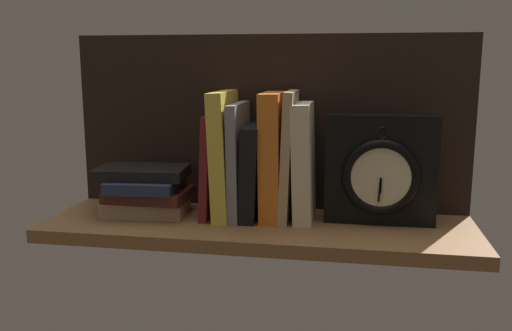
{
  "coord_description": "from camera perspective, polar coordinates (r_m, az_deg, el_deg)",
  "views": [
    {
      "loc": [
        17.63,
        -100.7,
        30.54
      ],
      "look_at": [
        -1.1,
        3.84,
        10.36
      ],
      "focal_mm": 38.48,
      "sensor_mm": 36.0,
      "label": 1
    }
  ],
  "objects": [
    {
      "name": "ground_plane",
      "position": [
        1.07,
        0.22,
        -6.52
      ],
      "size": [
        82.44,
        25.52,
        2.5
      ],
      "primitive_type": "cube",
      "color": "brown"
    },
    {
      "name": "book_stack_side",
      "position": [
        1.13,
        -11.4,
        -2.53
      ],
      "size": [
        19.07,
        14.57,
        9.63
      ],
      "color": "#9E8966",
      "rests_on": "ground_plane"
    },
    {
      "name": "book_maroon_dawkins",
      "position": [
        1.1,
        -4.55,
        0.06
      ],
      "size": [
        2.49,
        13.97,
        20.42
      ],
      "primitive_type": "cube",
      "rotation": [
        0.0,
        0.04,
        0.0
      ],
      "color": "maroon",
      "rests_on": "ground_plane"
    },
    {
      "name": "book_black_skeptic",
      "position": [
        1.08,
        -0.28,
        -0.61
      ],
      "size": [
        3.97,
        14.06,
        18.45
      ],
      "primitive_type": "cube",
      "rotation": [
        0.0,
        0.04,
        0.0
      ],
      "color": "black",
      "rests_on": "ground_plane"
    },
    {
      "name": "book_cream_twain",
      "position": [
        1.07,
        4.97,
        0.38
      ],
      "size": [
        4.28,
        12.69,
        22.89
      ],
      "primitive_type": "cube",
      "rotation": [
        0.0,
        -0.04,
        0.0
      ],
      "color": "beige",
      "rests_on": "ground_plane"
    },
    {
      "name": "book_orange_pandolfini",
      "position": [
        1.07,
        1.75,
        0.99
      ],
      "size": [
        4.26,
        12.52,
        24.76
      ],
      "primitive_type": "cube",
      "rotation": [
        0.0,
        -0.01,
        0.0
      ],
      "color": "orange",
      "rests_on": "ground_plane"
    },
    {
      "name": "back_panel",
      "position": [
        1.15,
        1.27,
        4.5
      ],
      "size": [
        82.44,
        1.2,
        36.04
      ],
      "primitive_type": "cube",
      "color": "black",
      "rests_on": "ground_plane"
    },
    {
      "name": "book_yellow_seinlanguage",
      "position": [
        1.09,
        -3.22,
        1.17
      ],
      "size": [
        4.0,
        15.45,
        24.95
      ],
      "primitive_type": "cube",
      "rotation": [
        0.0,
        -0.04,
        0.0
      ],
      "color": "gold",
      "rests_on": "ground_plane"
    },
    {
      "name": "book_tan_shortstories",
      "position": [
        1.07,
        3.42,
        1.02
      ],
      "size": [
        2.62,
        12.58,
        25.09
      ],
      "primitive_type": "cube",
      "rotation": [
        0.0,
        0.03,
        0.0
      ],
      "color": "tan",
      "rests_on": "ground_plane"
    },
    {
      "name": "framed_clock",
      "position": [
        1.06,
        12.81,
        -0.54
      ],
      "size": [
        20.76,
        6.11,
        20.76
      ],
      "color": "black",
      "rests_on": "ground_plane"
    },
    {
      "name": "book_gray_chess",
      "position": [
        1.09,
        -1.78,
        0.54
      ],
      "size": [
        2.25,
        14.9,
        22.6
      ],
      "primitive_type": "cube",
      "rotation": [
        0.0,
        -0.01,
        0.0
      ],
      "color": "gray",
      "rests_on": "ground_plane"
    }
  ]
}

